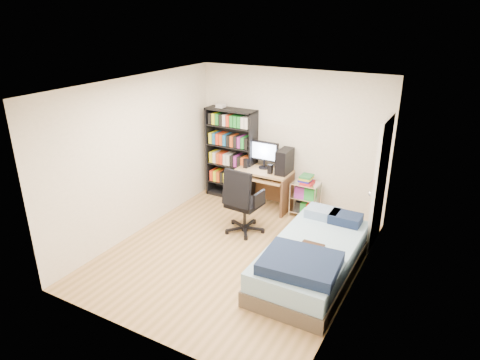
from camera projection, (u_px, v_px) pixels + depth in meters
The scene contains 7 objects.
room at pixel (234, 176), 5.94m from camera, with size 3.58×4.08×2.58m.
media_shelf at pixel (231, 153), 8.07m from camera, with size 0.97×0.32×1.80m.
computer_desk at pixel (270, 174), 7.67m from camera, with size 0.98×0.57×1.23m.
office_chair at pixel (243, 212), 6.92m from camera, with size 0.70×0.70×1.11m.
wire_cart at pixel (306, 189), 7.42m from camera, with size 0.48×0.34×0.77m.
bed at pixel (312, 259), 5.78m from camera, with size 1.08×2.16×0.62m.
door at pixel (380, 184), 6.35m from camera, with size 0.12×0.80×2.00m.
Camera 1 is at (2.76, -4.80, 3.41)m, focal length 32.00 mm.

